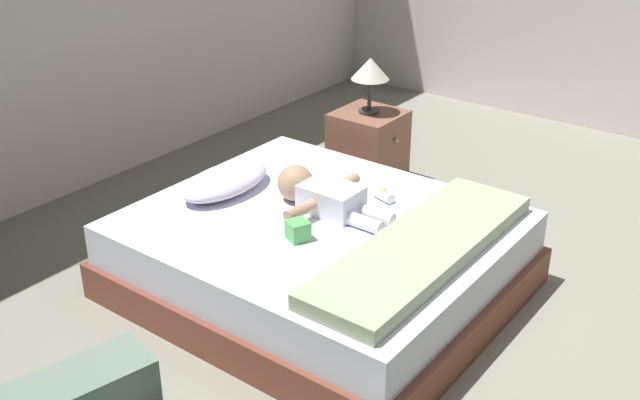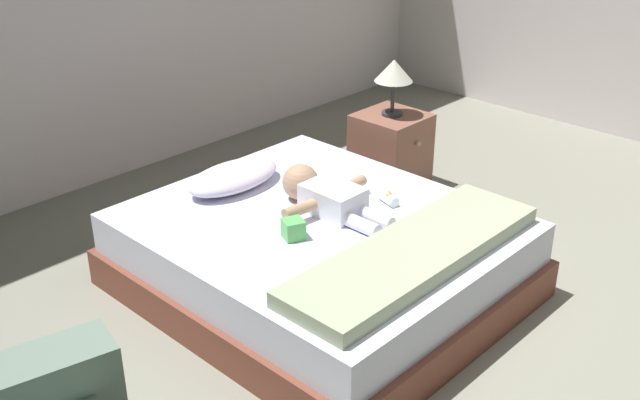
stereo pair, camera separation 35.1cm
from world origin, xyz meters
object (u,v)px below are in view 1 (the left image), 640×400
Objects in this scene: bed at (320,255)px; toy_block at (298,230)px; pillow at (225,181)px; baby at (321,195)px; toothbrush at (348,189)px; nightstand at (368,148)px; lamp at (370,71)px; baby_bottle at (383,195)px.

toy_block is at bearing -169.60° from bed.
baby is at bearing -74.52° from pillow.
toothbrush is 0.31× the size of nightstand.
toy_block is (-0.21, -0.04, 0.24)m from bed.
lamp reaches higher than baby.
lamp is 1.10m from baby_bottle.
nightstand is at bearing 37.77° from baby_bottle.
toothbrush is 0.20m from baby_bottle.
pillow is 0.52m from baby.
baby is (0.14, -0.50, 0.02)m from pillow.
bed is at bearing -145.27° from baby.
toy_block reaches higher than toothbrush.
toothbrush is at bearing 12.81° from bed.
lamp is at bearing 23.66° from bed.
baby_bottle is (0.02, -0.20, 0.02)m from toothbrush.
nightstand is 3.72× the size of baby_bottle.
pillow is at bearing 105.48° from baby.
pillow reaches higher than toy_block.
bed is 0.33m from toy_block.
baby is 1.33× the size of nightstand.
toothbrush reaches higher than bed.
pillow is at bearing 119.78° from baby_bottle.
pillow is at bearing 177.69° from lamp.
lamp is (1.23, -0.05, 0.29)m from pillow.
pillow is at bearing 74.46° from toy_block.
bed is 2.77× the size of baby.
toothbrush is at bearing -52.22° from pillow.
lamp reaches higher than bed.
baby_bottle is at bearing -8.69° from toy_block.
toy_block is 0.93× the size of baby_bottle.
baby is 4.93× the size of baby_bottle.
baby_bottle is at bearing -19.67° from bed.
nightstand reaches higher than bed.
pillow reaches higher than baby_bottle.
nightstand is at bearing -2.31° from pillow.
pillow reaches higher than toothbrush.
baby reaches higher than bed.
pillow is 0.80m from baby_bottle.
bed is 1.40m from lamp.
toy_block is at bearing -158.24° from nightstand.
baby is at bearing -177.36° from toothbrush.
pillow is 3.72× the size of toothbrush.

